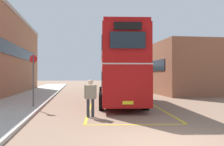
% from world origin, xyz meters
% --- Properties ---
extents(ground_plane, '(135.60, 135.60, 0.00)m').
position_xyz_m(ground_plane, '(0.00, 14.40, 0.00)').
color(ground_plane, '#846651').
extents(sidewalk_left, '(4.00, 57.60, 0.14)m').
position_xyz_m(sidewalk_left, '(-6.50, 16.80, 0.07)').
color(sidewalk_left, '#B2ADA3').
rests_on(sidewalk_left, ground).
extents(depot_building_right, '(6.61, 14.15, 5.26)m').
position_xyz_m(depot_building_right, '(8.77, 20.18, 2.63)').
color(depot_building_right, brown).
rests_on(depot_building_right, ground).
extents(double_decker_bus, '(3.49, 10.81, 4.75)m').
position_xyz_m(double_decker_bus, '(0.42, 9.90, 2.51)').
color(double_decker_bus, black).
rests_on(double_decker_bus, ground).
extents(single_deck_bus, '(3.35, 9.89, 3.02)m').
position_xyz_m(single_deck_bus, '(3.07, 26.59, 1.64)').
color(single_deck_bus, black).
rests_on(single_deck_bus, ground).
extents(pedestrian_boarding, '(0.57, 0.30, 1.73)m').
position_xyz_m(pedestrian_boarding, '(-1.86, 4.54, 1.00)').
color(pedestrian_boarding, '#2D2D38').
rests_on(pedestrian_boarding, ground).
extents(bus_stop_sign, '(0.44, 0.13, 2.95)m').
position_xyz_m(bus_stop_sign, '(-4.97, 7.85, 1.90)').
color(bus_stop_sign, '#4C4C51').
rests_on(bus_stop_sign, sidewalk_left).
extents(bay_marking_yellow, '(5.33, 13.00, 0.01)m').
position_xyz_m(bay_marking_yellow, '(0.33, 7.96, 0.00)').
color(bay_marking_yellow, gold).
rests_on(bay_marking_yellow, ground).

